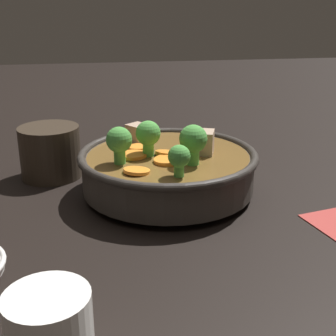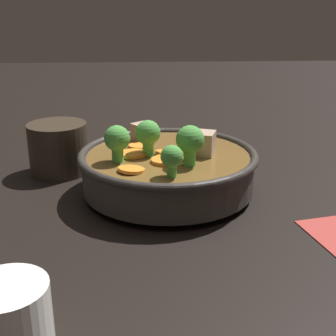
# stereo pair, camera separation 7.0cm
# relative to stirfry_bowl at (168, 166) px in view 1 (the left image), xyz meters

# --- Properties ---
(ground_plane) EXTENTS (3.00, 3.00, 0.00)m
(ground_plane) POSITION_rel_stirfry_bowl_xyz_m (0.00, -0.00, -0.04)
(ground_plane) COLOR black
(stirfry_bowl) EXTENTS (0.27, 0.27, 0.12)m
(stirfry_bowl) POSITION_rel_stirfry_bowl_xyz_m (0.00, 0.00, 0.00)
(stirfry_bowl) COLOR #38332D
(stirfry_bowl) RESTS_ON ground_plane
(tea_cup) EXTENTS (0.07, 0.07, 0.06)m
(tea_cup) POSITION_rel_stirfry_bowl_xyz_m (-0.33, 0.15, -0.01)
(tea_cup) COLOR white
(tea_cup) RESTS_ON ground_plane
(dark_mug) EXTENTS (0.12, 0.10, 0.09)m
(dark_mug) POSITION_rel_stirfry_bowl_xyz_m (0.11, 0.18, -0.00)
(dark_mug) COLOR #33281E
(dark_mug) RESTS_ON ground_plane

